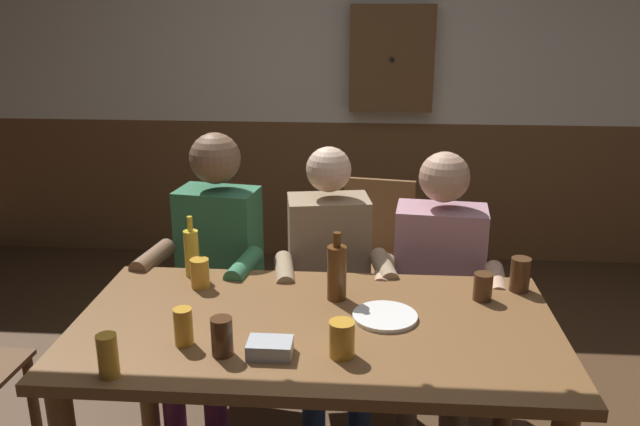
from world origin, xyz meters
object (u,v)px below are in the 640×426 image
object	(u,v)px
chair_empty_near_right	(375,255)
person_2	(439,273)
pint_glass_3	(342,339)
dining_table	(315,351)
pint_glass_4	(520,274)
pint_glass_5	(200,273)
pint_glass_0	(183,327)
plate_0	(385,316)
pint_glass_1	(483,287)
pint_glass_6	(222,337)
bottle_1	(337,272)
wall_dart_cabinet	(392,59)
bottle_0	(192,252)
person_0	(214,262)
pint_glass_2	(108,356)
person_1	(330,273)
condiment_caddy	(270,348)

from	to	relation	value
chair_empty_near_right	person_2	bearing A→B (deg)	120.81
person_2	pint_glass_3	distance (m)	0.98
dining_table	pint_glass_3	xyz separation A→B (m)	(0.10, -0.21, 0.17)
pint_glass_3	pint_glass_4	distance (m)	0.85
pint_glass_4	pint_glass_5	distance (m)	1.23
pint_glass_0	pint_glass_4	size ratio (longest dim) A/B	0.95
pint_glass_0	plate_0	bearing A→B (deg)	19.21
pint_glass_1	pint_glass_6	xyz separation A→B (m)	(-0.88, -0.46, 0.01)
pint_glass_3	pint_glass_5	distance (m)	0.74
dining_table	bottle_1	size ratio (longest dim) A/B	6.38
wall_dart_cabinet	pint_glass_5	bearing A→B (deg)	-109.48
bottle_0	pint_glass_5	world-z (taller)	bottle_0
person_2	chair_empty_near_right	xyz separation A→B (m)	(-0.27, 0.69, -0.20)
person_0	pint_glass_4	bearing A→B (deg)	173.66
pint_glass_2	pint_glass_1	bearing A→B (deg)	27.20
pint_glass_0	person_2	bearing A→B (deg)	43.32
bottle_1	pint_glass_1	distance (m)	0.54
bottle_1	wall_dart_cabinet	xyz separation A→B (m)	(0.25, 2.28, 0.58)
chair_empty_near_right	pint_glass_1	world-z (taller)	chair_empty_near_right
pint_glass_1	pint_glass_2	xyz separation A→B (m)	(-1.18, -0.61, 0.02)
person_1	pint_glass_3	bearing A→B (deg)	86.32
chair_empty_near_right	pint_glass_5	xyz separation A→B (m)	(-0.69, -1.10, 0.34)
dining_table	pint_glass_6	xyz separation A→B (m)	(-0.27, -0.23, 0.17)
bottle_0	pint_glass_4	distance (m)	1.28
dining_table	chair_empty_near_right	xyz separation A→B (m)	(0.22, 1.37, -0.18)
person_2	pint_glass_0	world-z (taller)	person_2
pint_glass_4	pint_glass_6	xyz separation A→B (m)	(-1.03, -0.55, -0.00)
person_0	condiment_caddy	bearing A→B (deg)	122.40
bottle_0	pint_glass_2	world-z (taller)	bottle_0
person_2	pint_glass_4	bearing A→B (deg)	132.81
condiment_caddy	pint_glass_6	distance (m)	0.15
pint_glass_2	person_0	bearing A→B (deg)	86.39
person_2	bottle_0	world-z (taller)	person_2
pint_glass_0	pint_glass_3	world-z (taller)	pint_glass_0
pint_glass_1	pint_glass_3	bearing A→B (deg)	-138.81
person_0	pint_glass_2	bearing A→B (deg)	95.17
person_1	condiment_caddy	distance (m)	0.91
person_1	pint_glass_5	world-z (taller)	person_1
dining_table	pint_glass_4	bearing A→B (deg)	23.15
pint_glass_6	wall_dart_cabinet	world-z (taller)	wall_dart_cabinet
person_1	person_2	world-z (taller)	person_1
person_0	pint_glass_3	distance (m)	1.08
plate_0	pint_glass_0	xyz separation A→B (m)	(-0.65, -0.23, 0.05)
person_1	bottle_1	distance (m)	0.51
bottle_1	wall_dart_cabinet	bearing A→B (deg)	83.71
pint_glass_5	bottle_1	bearing A→B (deg)	-7.12
person_1	bottle_0	size ratio (longest dim) A/B	4.88
dining_table	condiment_caddy	distance (m)	0.29
pint_glass_1	pint_glass_4	world-z (taller)	pint_glass_4
bottle_1	pint_glass_3	size ratio (longest dim) A/B	2.24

